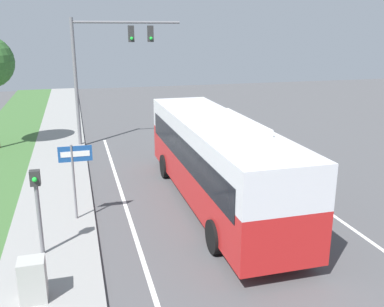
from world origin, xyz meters
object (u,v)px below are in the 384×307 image
street_sign (75,168)px  utility_cabinet (33,280)px  bus (216,156)px  pedestrian_signal (37,199)px  signal_gantry (106,57)px

street_sign → utility_cabinet: (-1.13, -4.62, -1.30)m
bus → utility_cabinet: (-6.28, -4.83, -1.28)m
bus → pedestrian_signal: (-6.21, -2.50, -0.07)m
street_sign → bus: bearing=2.3°
pedestrian_signal → utility_cabinet: bearing=-91.5°
bus → pedestrian_signal: size_ratio=4.28×
bus → signal_gantry: signal_gantry is taller
bus → utility_cabinet: bus is taller
pedestrian_signal → street_sign: bearing=65.0°
bus → street_sign: (-5.15, -0.21, 0.02)m
signal_gantry → pedestrian_signal: bearing=-103.7°
street_sign → utility_cabinet: 4.93m
street_sign → pedestrian_signal: bearing=-115.0°
signal_gantry → utility_cabinet: 16.06m
pedestrian_signal → street_sign: size_ratio=0.97×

